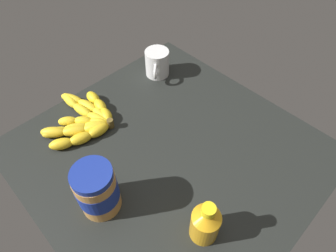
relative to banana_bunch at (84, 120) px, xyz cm
name	(u,v)px	position (x,y,z in cm)	size (l,w,h in cm)	color
ground_plane	(169,155)	(-11.64, 25.87, -3.86)	(76.35, 78.49, 4.55)	black
banana_bunch	(84,120)	(0.00, 0.00, 0.00)	(23.24, 23.68, 3.37)	yellow
peanut_butter_jar	(97,190)	(11.97, 25.79, 5.66)	(9.93, 9.93, 14.70)	#BF8442
honey_bottle	(205,222)	(-0.72, 48.39, 4.23)	(6.63, 6.63, 13.23)	orange
coffee_mug	(157,63)	(-32.72, -1.60, 3.18)	(10.56, 9.90, 9.50)	silver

